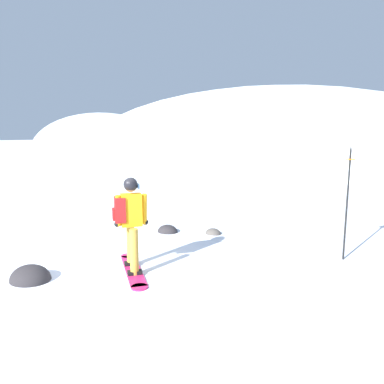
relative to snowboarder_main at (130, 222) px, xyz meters
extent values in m
plane|color=white|center=(-0.49, -0.27, -0.92)|extent=(300.00, 300.00, 0.00)
ellipsoid|color=silver|center=(-5.25, 29.25, -0.92)|extent=(37.39, 33.65, 13.56)
ellipsoid|color=silver|center=(-33.04, 37.34, -0.92)|extent=(21.44, 19.29, 11.50)
cube|color=#D11E5B|center=(0.02, 0.02, -0.91)|extent=(1.28, 1.32, 0.02)
cylinder|color=#D11E5B|center=(-0.52, 0.58, -0.91)|extent=(0.28, 0.28, 0.02)
cylinder|color=#D11E5B|center=(0.56, -0.54, -0.91)|extent=(0.28, 0.28, 0.02)
cube|color=black|center=(-0.14, 0.19, -0.86)|extent=(0.28, 0.28, 0.06)
cube|color=black|center=(0.19, -0.15, -0.86)|extent=(0.28, 0.28, 0.06)
cylinder|color=#BC8E33|center=(-0.14, 0.19, -0.48)|extent=(0.15, 0.15, 0.82)
cylinder|color=#BC8E33|center=(0.19, -0.15, -0.48)|extent=(0.15, 0.15, 0.82)
cube|color=#F4A314|center=(0.02, 0.02, 0.22)|extent=(0.41, 0.41, 0.58)
cylinder|color=#F4A314|center=(-0.14, -0.14, 0.22)|extent=(0.19, 0.20, 0.57)
cylinder|color=#F4A314|center=(0.19, 0.18, 0.22)|extent=(0.19, 0.20, 0.57)
sphere|color=black|center=(-0.19, -0.12, -0.03)|extent=(0.11, 0.11, 0.11)
sphere|color=black|center=(0.18, 0.22, -0.03)|extent=(0.11, 0.11, 0.11)
cube|color=maroon|center=(-0.12, -0.12, 0.24)|extent=(0.32, 0.33, 0.44)
cube|color=maroon|center=(-0.19, -0.19, 0.16)|extent=(0.18, 0.19, 0.20)
sphere|color=#9E7051|center=(0.02, 0.02, 0.64)|extent=(0.21, 0.21, 0.21)
sphere|color=black|center=(0.02, 0.02, 0.67)|extent=(0.25, 0.25, 0.25)
cube|color=navy|center=(0.12, 0.11, 0.64)|extent=(0.14, 0.14, 0.08)
cylinder|color=black|center=(3.41, 2.40, 0.17)|extent=(0.04, 0.04, 2.18)
cylinder|color=orange|center=(3.41, 2.40, 1.08)|extent=(0.20, 0.20, 0.02)
cone|color=black|center=(3.41, 2.40, 1.30)|extent=(0.04, 0.04, 0.08)
ellipsoid|color=#282628|center=(-0.74, 2.54, -0.92)|extent=(0.53, 0.45, 0.37)
ellipsoid|color=#4C4742|center=(0.37, 2.91, -0.92)|extent=(0.40, 0.34, 0.28)
ellipsoid|color=#282628|center=(-1.29, -1.12, -0.92)|extent=(0.73, 0.62, 0.51)
camera|label=1|loc=(3.76, -4.98, 1.53)|focal=33.04mm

